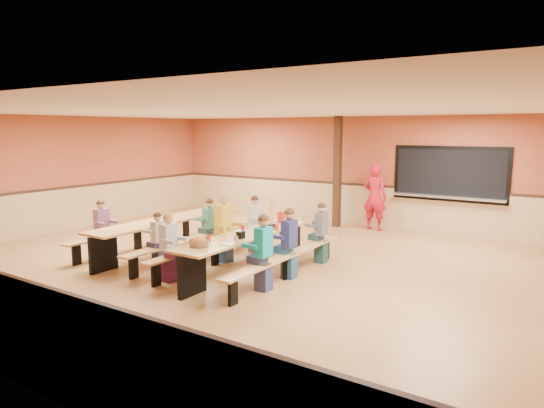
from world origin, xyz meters
The scene contains 23 objects.
ground centered at (0.00, 0.00, 0.00)m, with size 12.00×12.00×0.00m, color olive.
room_envelope centered at (0.00, 0.00, 0.69)m, with size 12.04×10.04×3.02m.
kitchen_pass_through centered at (2.60, 4.96, 1.49)m, with size 2.78×0.28×1.38m.
structural_post centered at (-0.20, 4.40, 1.50)m, with size 0.18×0.18×3.00m, color black.
cafeteria_table_main centered at (0.32, -0.40, 0.53)m, with size 1.91×3.70×0.74m.
cafeteria_table_second centered at (-1.98, -0.32, 0.53)m, with size 1.91×3.70×0.74m.
seated_child_white_left centered at (-0.51, -1.63, 0.60)m, with size 0.37×0.30×1.21m, color #BBBCC2, non-canonical shape.
seated_adult_yellow centered at (-0.51, -0.11, 0.70)m, with size 0.46×0.38×1.40m, color gold, non-canonical shape.
seated_child_grey_left centered at (-0.51, 0.96, 0.60)m, with size 0.37×0.30×1.21m, color silver, non-canonical shape.
seated_child_teal_right centered at (1.14, -1.12, 0.63)m, with size 0.39×0.32×1.26m, color #0F8C96, non-canonical shape.
seated_child_navy_right centered at (1.14, -0.31, 0.62)m, with size 0.39×0.32×1.25m, color navy, non-canonical shape.
seated_child_char_right centered at (1.14, 0.92, 0.60)m, with size 0.36×0.30×1.19m, color #4D4F57, non-canonical shape.
seated_child_purple_sec centered at (-2.81, -1.25, 0.61)m, with size 0.37×0.30×1.21m, color #885385, non-canonical shape.
seated_child_green_sec centered at (-1.16, 0.21, 0.59)m, with size 0.36×0.29×1.18m, color #3A7661, non-canonical shape.
seated_child_tan_sec centered at (-1.16, -1.27, 0.55)m, with size 0.32×0.26×1.10m, color tan, non-canonical shape.
standing_woman centered at (0.83, 4.55, 0.89)m, with size 0.65×0.42×1.77m, color red.
punch_pitcher centered at (0.26, 0.81, 0.85)m, with size 0.16×0.16×0.22m, color red.
chip_bowl centered at (0.24, -1.69, 0.81)m, with size 0.32×0.32×0.15m, color orange, non-canonical shape.
napkin_dispenser centered at (0.47, -0.84, 0.80)m, with size 0.10×0.14×0.13m, color black.
condiment_mustard centered at (0.10, -0.84, 0.82)m, with size 0.06×0.06×0.17m, color yellow.
condiment_ketchup centered at (0.30, -0.55, 0.82)m, with size 0.06×0.06×0.17m, color #B2140F.
table_paddle centered at (0.38, 0.28, 0.88)m, with size 0.16×0.16×0.56m.
place_settings centered at (0.32, -0.40, 0.80)m, with size 0.65×3.30×0.11m, color beige, non-canonical shape.
Camera 1 is at (5.50, -7.51, 2.64)m, focal length 32.00 mm.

